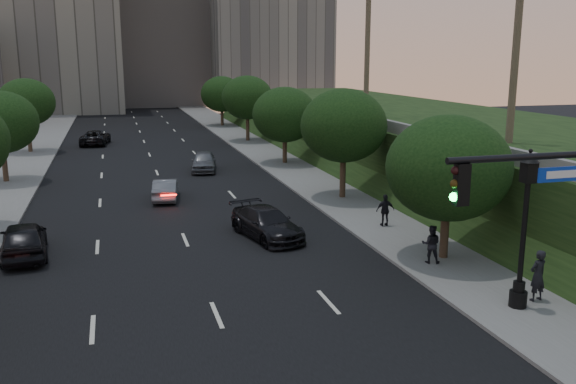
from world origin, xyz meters
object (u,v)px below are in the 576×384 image
object	(u,v)px
sedan_mid_left	(166,189)
pedestrian_c	(385,210)
street_lamp	(523,237)
sedan_far_right	(204,161)
sedan_near_right	(267,223)
pedestrian_b	(431,244)
pedestrian_a	(538,275)
sedan_near_left	(24,239)
sedan_far_left	(95,137)

from	to	relation	value
sedan_mid_left	pedestrian_c	bearing A→B (deg)	144.80
sedan_mid_left	street_lamp	bearing A→B (deg)	124.79
sedan_far_right	pedestrian_c	world-z (taller)	pedestrian_c
sedan_mid_left	sedan_near_right	world-z (taller)	sedan_near_right
pedestrian_b	pedestrian_c	xyz separation A→B (m)	(0.60, 5.74, 0.01)
sedan_mid_left	pedestrian_a	bearing A→B (deg)	127.26
street_lamp	sedan_far_right	distance (m)	29.93
sedan_near_right	pedestrian_c	bearing A→B (deg)	-14.60
street_lamp	sedan_mid_left	xyz separation A→B (m)	(-10.14, 20.25, -1.98)
sedan_near_left	pedestrian_a	size ratio (longest dim) A/B	2.53
pedestrian_b	pedestrian_c	bearing A→B (deg)	-68.07
sedan_near_right	pedestrian_b	distance (m)	8.07
sedan_far_right	sedan_near_right	bearing A→B (deg)	-78.97
sedan_near_left	pedestrian_c	distance (m)	17.01
street_lamp	sedan_near_left	distance (m)	20.29
pedestrian_c	pedestrian_a	bearing A→B (deg)	99.02
sedan_near_left	pedestrian_c	xyz separation A→B (m)	(17.00, -0.22, 0.17)
sedan_mid_left	pedestrian_c	world-z (taller)	pedestrian_c
sedan_near_right	sedan_near_left	bearing A→B (deg)	165.68
street_lamp	sedan_near_left	size ratio (longest dim) A/B	1.20
pedestrian_c	sedan_near_left	bearing A→B (deg)	2.96
sedan_far_left	sedan_near_left	bearing A→B (deg)	94.34
sedan_mid_left	pedestrian_b	distance (m)	18.04
street_lamp	sedan_near_right	world-z (taller)	street_lamp
sedan_mid_left	sedan_far_right	bearing A→B (deg)	-104.04
street_lamp	pedestrian_b	size ratio (longest dim) A/B	3.50
sedan_far_right	sedan_mid_left	bearing A→B (deg)	-102.22
street_lamp	sedan_mid_left	size ratio (longest dim) A/B	1.41
sedan_far_left	sedan_near_right	distance (m)	36.74
street_lamp	sedan_far_left	xyz separation A→B (m)	(-14.74, 46.51, -1.90)
sedan_near_right	sedan_far_left	bearing A→B (deg)	89.79
sedan_far_left	pedestrian_a	xyz separation A→B (m)	(15.69, -46.22, 0.34)
pedestrian_c	sedan_far_left	bearing A→B (deg)	-63.96
sedan_near_left	sedan_far_right	bearing A→B (deg)	-125.47
street_lamp	pedestrian_b	distance (m)	5.25
sedan_far_left	pedestrian_c	xyz separation A→B (m)	(14.73, -35.83, 0.23)
sedan_near_left	sedan_far_right	distance (m)	21.07
pedestrian_c	sedan_near_right	bearing A→B (deg)	2.79
sedan_near_left	sedan_near_right	distance (m)	10.84
pedestrian_c	sedan_mid_left	bearing A→B (deg)	-39.69
sedan_near_left	sedan_near_right	world-z (taller)	sedan_near_left
street_lamp	pedestrian_c	world-z (taller)	street_lamp
sedan_near_left	pedestrian_b	distance (m)	17.46
sedan_far_right	sedan_near_left	bearing A→B (deg)	-109.92
sedan_near_right	pedestrian_b	xyz separation A→B (m)	(5.57, -5.84, 0.23)
street_lamp	sedan_mid_left	world-z (taller)	street_lamp
sedan_far_left	sedan_far_right	xyz separation A→B (m)	(8.24, -17.35, 0.03)
sedan_near_right	pedestrian_c	world-z (taller)	pedestrian_c
sedan_far_right	pedestrian_a	xyz separation A→B (m)	(7.46, -28.87, 0.31)
sedan_mid_left	pedestrian_a	xyz separation A→B (m)	(11.10, -19.97, 0.42)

